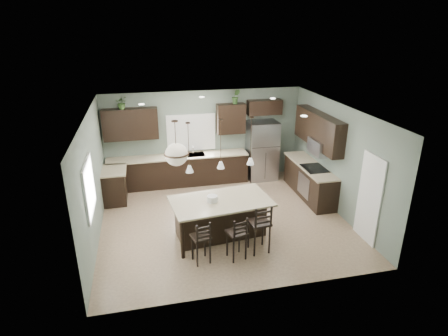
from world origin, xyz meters
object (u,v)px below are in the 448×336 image
Objects in this scene: bar_stool_center at (237,237)px; bar_stool_right at (259,228)px; refrigerator at (262,151)px; serving_dish at (212,199)px; plant_back_left at (122,103)px; kitchen_island at (221,218)px; bar_stool_left at (201,241)px.

bar_stool_right is at bearing 1.57° from bar_stool_center.
bar_stool_center is at bearing -170.98° from bar_stool_right.
refrigerator is 1.84× the size of bar_stool_center.
bar_stool_right is at bearing -40.66° from serving_dish.
plant_back_left is (-4.09, 0.15, 1.66)m from refrigerator.
bar_stool_right reaches higher than serving_dish.
bar_stool_center is 2.73× the size of plant_back_left.
plant_back_left is at bearing 116.10° from kitchen_island.
bar_stool_left is (-0.61, -0.90, 0.03)m from kitchen_island.
bar_stool_right is (0.87, -0.75, -0.42)m from serving_dish.
bar_stool_left is at bearing -122.95° from refrigerator.
plant_back_left is (-2.24, 4.19, 2.08)m from bar_stool_center.
plant_back_left is at bearing 117.93° from bar_stool_right.
serving_dish is (-0.20, -0.02, 0.53)m from kitchen_island.
serving_dish is at bearing -124.88° from refrigerator.
refrigerator is 4.80m from bar_stool_left.
bar_stool_left is 0.97× the size of bar_stool_center.
serving_dish reaches higher than bar_stool_center.
bar_stool_left is 2.66× the size of plant_back_left.
kitchen_island is 1.09m from bar_stool_left.
bar_stool_right is at bearing -55.47° from plant_back_left.
plant_back_left is (-2.78, 4.04, 2.01)m from bar_stool_right.
kitchen_island is at bearing -57.19° from plant_back_left.
plant_back_left reaches higher than bar_stool_center.
bar_stool_right is 5.30m from plant_back_left.
kitchen_island is 4.43m from plant_back_left.
bar_stool_left is (-0.41, -0.87, -0.51)m from serving_dish.
bar_stool_center is (0.75, -0.03, 0.01)m from bar_stool_left.
bar_stool_left is at bearing 164.02° from bar_stool_center.
serving_dish is at bearing -180.00° from kitchen_island.
bar_stool_left is at bearing 178.97° from bar_stool_right.
refrigerator is at bearing 50.74° from kitchen_island.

